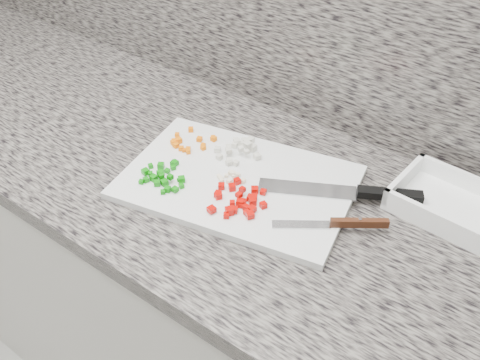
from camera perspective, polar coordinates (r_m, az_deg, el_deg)
The scene contains 11 objects.
cabinet at distance 1.49m, azimuth -2.84°, elevation -13.07°, with size 3.92×0.62×0.86m, color silver.
countertop at distance 1.17m, azimuth -3.53°, elevation 0.64°, with size 3.96×0.64×0.04m, color slate.
cutting_board at distance 1.10m, azimuth -0.22°, elevation -0.21°, with size 0.46×0.31×0.02m, color silver.
carrot_pile at distance 1.20m, azimuth -5.58°, elevation 4.08°, with size 0.09×0.09×0.01m.
onion_pile at distance 1.17m, azimuth -0.03°, elevation 3.40°, with size 0.10×0.11×0.02m.
green_pepper_pile at distance 1.10m, azimuth -8.16°, elevation 0.44°, with size 0.11×0.10×0.02m.
red_pepper_pile at distance 1.03m, azimuth -0.11°, elevation -2.24°, with size 0.12×0.12×0.02m.
garlic_pile at distance 1.10m, azimuth -0.90°, elevation 0.36°, with size 0.06×0.04×0.01m.
chef_knife at distance 1.08m, azimuth 12.79°, elevation -1.32°, with size 0.30×0.18×0.02m.
paring_knife at distance 1.01m, azimuth 11.10°, elevation -4.56°, with size 0.18×0.14×0.02m.
tray at distance 1.11m, azimuth 21.74°, elevation -2.60°, with size 0.23×0.17×0.05m.
Camera 1 is at (0.60, 0.75, 1.60)m, focal length 40.00 mm.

